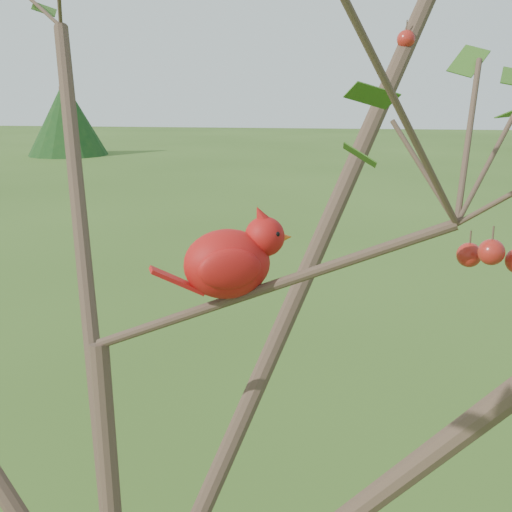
# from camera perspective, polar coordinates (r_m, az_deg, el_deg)

# --- Properties ---
(crabapple_tree) EXTENTS (2.35, 2.05, 2.95)m
(crabapple_tree) POSITION_cam_1_polar(r_m,az_deg,el_deg) (1.01, -13.01, -1.57)
(crabapple_tree) COLOR #402F22
(crabapple_tree) RESTS_ON ground
(cardinal) EXTENTS (0.23, 0.16, 0.17)m
(cardinal) POSITION_cam_1_polar(r_m,az_deg,el_deg) (1.07, -2.17, -0.35)
(cardinal) COLOR #B2180F
(cardinal) RESTS_ON ground
(distant_trees) EXTENTS (40.24, 12.19, 3.77)m
(distant_trees) POSITION_cam_1_polar(r_m,az_deg,el_deg) (24.24, 11.70, 12.45)
(distant_trees) COLOR #402F22
(distant_trees) RESTS_ON ground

